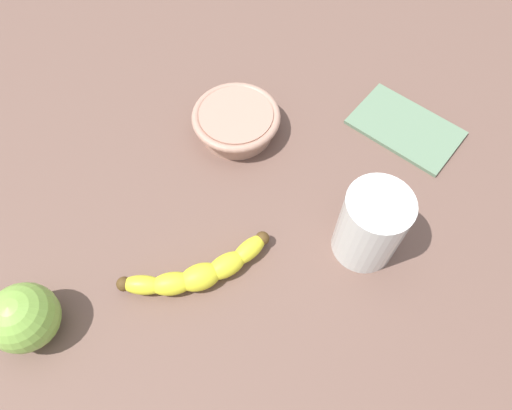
{
  "coord_description": "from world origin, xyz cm",
  "views": [
    {
      "loc": [
        8.74,
        -26.48,
        57.67
      ],
      "look_at": [
        2.97,
        2.85,
        5.0
      ],
      "focal_mm": 32.29,
      "sensor_mm": 36.0,
      "label": 1
    }
  ],
  "objects_px": {
    "smoothie_glass": "(370,227)",
    "ceramic_bowl": "(236,121)",
    "banana": "(199,272)",
    "green_apple_fruit": "(24,318)"
  },
  "relations": [
    {
      "from": "ceramic_bowl",
      "to": "green_apple_fruit",
      "type": "distance_m",
      "value": 0.37
    },
    {
      "from": "banana",
      "to": "green_apple_fruit",
      "type": "relative_size",
      "value": 2.21
    },
    {
      "from": "ceramic_bowl",
      "to": "green_apple_fruit",
      "type": "relative_size",
      "value": 1.64
    },
    {
      "from": "ceramic_bowl",
      "to": "banana",
      "type": "bearing_deg",
      "value": -89.0
    },
    {
      "from": "smoothie_glass",
      "to": "green_apple_fruit",
      "type": "relative_size",
      "value": 1.4
    },
    {
      "from": "ceramic_bowl",
      "to": "green_apple_fruit",
      "type": "bearing_deg",
      "value": -116.87
    },
    {
      "from": "smoothie_glass",
      "to": "ceramic_bowl",
      "type": "height_order",
      "value": "smoothie_glass"
    },
    {
      "from": "green_apple_fruit",
      "to": "banana",
      "type": "bearing_deg",
      "value": 29.44
    },
    {
      "from": "banana",
      "to": "green_apple_fruit",
      "type": "distance_m",
      "value": 0.2
    },
    {
      "from": "ceramic_bowl",
      "to": "smoothie_glass",
      "type": "bearing_deg",
      "value": -37.27
    }
  ]
}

